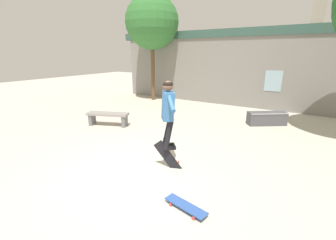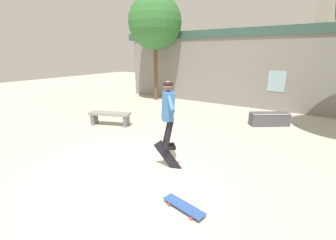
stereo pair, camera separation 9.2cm
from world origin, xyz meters
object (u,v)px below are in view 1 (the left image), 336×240
at_px(skateboard_flipping, 168,157).
at_px(skateboard_resting, 186,206).
at_px(tree_left, 152,22).
at_px(skate_ledge, 267,118).
at_px(skater, 168,109).
at_px(park_bench, 108,116).

distance_m(skateboard_flipping, skateboard_resting, 1.49).
bearing_deg(tree_left, skate_ledge, -14.44).
distance_m(tree_left, skater, 8.17).
xyz_separation_m(skateboard_flipping, skateboard_resting, (1.02, -1.07, -0.19)).
height_order(park_bench, skateboard_resting, park_bench).
bearing_deg(skate_ledge, tree_left, 130.42).
bearing_deg(park_bench, skate_ledge, 11.13).
bearing_deg(tree_left, skater, -51.94).
height_order(tree_left, skateboard_flipping, tree_left).
height_order(skater, skateboard_flipping, skater).
bearing_deg(skate_ledge, skater, -142.11).
xyz_separation_m(skater, skateboard_flipping, (0.03, -0.06, -1.08)).
bearing_deg(skateboard_resting, tree_left, 140.06).
relative_size(skater, skateboard_resting, 1.87).
relative_size(tree_left, skateboard_flipping, 7.03).
distance_m(skate_ledge, skateboard_resting, 5.65).
bearing_deg(skateboard_flipping, skate_ledge, 57.07).
bearing_deg(skater, skate_ledge, 31.60).
height_order(skater, skateboard_resting, skater).
bearing_deg(skateboard_resting, skateboard_flipping, 144.79).
bearing_deg(skateboard_resting, skate_ledge, 97.86).
bearing_deg(skate_ledge, park_bench, 177.84).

